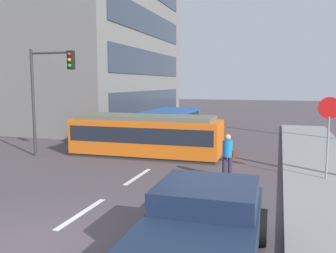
{
  "coord_description": "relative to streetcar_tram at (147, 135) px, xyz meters",
  "views": [
    {
      "loc": [
        5.01,
        -6.17,
        3.49
      ],
      "look_at": [
        0.59,
        7.91,
        1.7
      ],
      "focal_mm": 38.28,
      "sensor_mm": 36.0,
      "label": 1
    }
  ],
  "objects": [
    {
      "name": "streetcar_tram",
      "position": [
        0.0,
        0.0,
        0.0
      ],
      "size": [
        7.19,
        2.63,
        1.96
      ],
      "color": "orange",
      "rests_on": "ground"
    },
    {
      "name": "pickup_truck_parked",
      "position": [
        4.79,
        -9.84,
        -0.21
      ],
      "size": [
        2.35,
        5.03,
        1.55
      ],
      "color": "#1A2942",
      "rests_on": "ground"
    },
    {
      "name": "city_bus",
      "position": [
        -0.58,
        5.86,
        0.01
      ],
      "size": [
        2.68,
        5.26,
        1.78
      ],
      "color": "#214D9A",
      "rests_on": "ground"
    },
    {
      "name": "traffic_light_mast",
      "position": [
        -4.23,
        -1.73,
        2.51
      ],
      "size": [
        2.34,
        0.33,
        5.07
      ],
      "color": "#333333",
      "rests_on": "ground"
    },
    {
      "name": "parked_sedan_mid",
      "position": [
        -4.69,
        3.96,
        -0.39
      ],
      "size": [
        2.04,
        4.44,
        1.19
      ],
      "color": "#A01617",
      "rests_on": "ground"
    },
    {
      "name": "sidewalk_curb_right",
      "position": [
        7.87,
        -3.84,
        -0.94
      ],
      "size": [
        3.2,
        36.0,
        0.14
      ],
      "primitive_type": "cube",
      "color": "gray",
      "rests_on": "ground"
    },
    {
      "name": "corner_building",
      "position": [
        -12.61,
        11.91,
        5.39
      ],
      "size": [
        16.83,
        17.79,
        12.8
      ],
      "color": "slate",
      "rests_on": "ground"
    },
    {
      "name": "ground_plane",
      "position": [
        1.07,
        0.16,
        -1.01
      ],
      "size": [
        120.0,
        120.0,
        0.0
      ],
      "primitive_type": "plane",
      "color": "#4C4248"
    },
    {
      "name": "lane_stripe_2",
      "position": [
        1.07,
        -3.84,
        -1.01
      ],
      "size": [
        0.16,
        2.4,
        0.01
      ],
      "primitive_type": "cube",
      "color": "silver",
      "rests_on": "ground"
    },
    {
      "name": "lane_stripe_4",
      "position": [
        1.07,
        12.0,
        -1.01
      ],
      "size": [
        0.16,
        2.4,
        0.01
      ],
      "primitive_type": "cube",
      "color": "silver",
      "rests_on": "ground"
    },
    {
      "name": "pedestrian_crossing",
      "position": [
        4.33,
        -3.24,
        -0.07
      ],
      "size": [
        0.5,
        0.36,
        1.67
      ],
      "color": "#342741",
      "rests_on": "ground"
    },
    {
      "name": "lane_stripe_3",
      "position": [
        1.07,
        6.0,
        -1.01
      ],
      "size": [
        0.16,
        2.4,
        0.01
      ],
      "primitive_type": "cube",
      "color": "silver",
      "rests_on": "ground"
    },
    {
      "name": "stop_sign",
      "position": [
        7.71,
        -2.57,
        1.18
      ],
      "size": [
        0.76,
        0.07,
        2.88
      ],
      "color": "gray",
      "rests_on": "sidewalk_curb_right"
    },
    {
      "name": "lane_stripe_1",
      "position": [
        1.07,
        -7.84,
        -1.01
      ],
      "size": [
        0.16,
        2.4,
        0.01
      ],
      "primitive_type": "cube",
      "color": "silver",
      "rests_on": "ground"
    }
  ]
}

